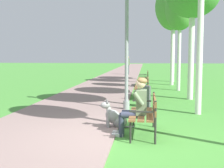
{
  "coord_description": "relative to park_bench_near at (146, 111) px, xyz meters",
  "views": [
    {
      "loc": [
        0.51,
        -5.89,
        1.71
      ],
      "look_at": [
        -0.45,
        2.43,
        0.9
      ],
      "focal_mm": 47.27,
      "sensor_mm": 36.0,
      "label": 1
    }
  ],
  "objects": [
    {
      "name": "birch_tree_fifth",
      "position": [
        1.5,
        11.05,
        3.94
      ],
      "size": [
        2.04,
        2.17,
        5.8
      ],
      "color": "silver",
      "rests_on": "ground"
    },
    {
      "name": "dog_grey",
      "position": [
        -0.72,
        0.46,
        -0.25
      ],
      "size": [
        0.82,
        0.4,
        0.71
      ],
      "color": "gray",
      "rests_on": "ground"
    },
    {
      "name": "park_bench_mid",
      "position": [
        -0.1,
        5.4,
        0.0
      ],
      "size": [
        0.55,
        1.5,
        0.85
      ],
      "color": "brown",
      "rests_on": "ground"
    },
    {
      "name": "birch_tree_sixth",
      "position": [
        1.72,
        13.34,
        3.82
      ],
      "size": [
        2.05,
        2.19,
        5.44
      ],
      "color": "silver",
      "rests_on": "ground"
    },
    {
      "name": "person_seated_on_near_bench",
      "position": [
        -0.21,
        -0.15,
        0.17
      ],
      "size": [
        0.74,
        0.49,
        1.25
      ],
      "color": "#33384C",
      "rests_on": "ground"
    },
    {
      "name": "pedestrian_distant",
      "position": [
        -1.59,
        19.7,
        0.33
      ],
      "size": [
        0.32,
        0.22,
        1.65
      ],
      "color": "#383842",
      "rests_on": "ground"
    },
    {
      "name": "ground_plane",
      "position": [
        -0.52,
        -0.43,
        -0.51
      ],
      "size": [
        120.0,
        120.0,
        0.0
      ],
      "primitive_type": "plane",
      "color": "#478E38"
    },
    {
      "name": "paved_path",
      "position": [
        -2.26,
        23.57,
        -0.49
      ],
      "size": [
        3.24,
        60.0,
        0.04
      ],
      "primitive_type": "cube",
      "color": "gray",
      "rests_on": "ground"
    },
    {
      "name": "litter_bin",
      "position": [
        -0.02,
        3.51,
        -0.16
      ],
      "size": [
        0.36,
        0.36,
        0.7
      ],
      "primitive_type": "cylinder",
      "color": "#515156",
      "rests_on": "ground"
    },
    {
      "name": "park_bench_near",
      "position": [
        0.0,
        0.0,
        0.0
      ],
      "size": [
        0.55,
        1.5,
        0.85
      ],
      "color": "brown",
      "rests_on": "ground"
    },
    {
      "name": "lamp_post_near",
      "position": [
        -0.61,
        2.78,
        1.85
      ],
      "size": [
        0.24,
        0.24,
        4.57
      ],
      "color": "gray",
      "rests_on": "ground"
    },
    {
      "name": "park_bench_far",
      "position": [
        -0.08,
        10.0,
        0.0
      ],
      "size": [
        0.55,
        1.5,
        0.85
      ],
      "color": "brown",
      "rests_on": "ground"
    },
    {
      "name": "birch_tree_fourth",
      "position": [
        1.58,
        8.35,
        3.36
      ],
      "size": [
        1.42,
        1.44,
        4.94
      ],
      "color": "silver",
      "rests_on": "ground"
    }
  ]
}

